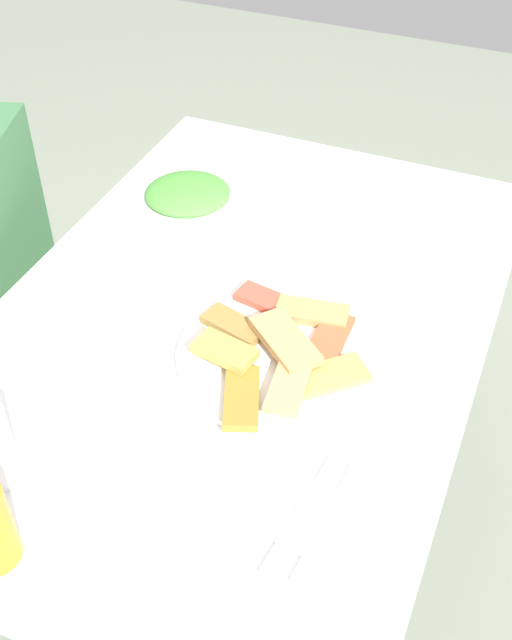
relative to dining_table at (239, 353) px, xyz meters
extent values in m
plane|color=gray|center=(0.00, 0.00, -0.65)|extent=(6.00, 6.00, 0.00)
cube|color=white|center=(0.00, 0.00, 0.07)|extent=(1.18, 0.79, 0.02)
cylinder|color=#464F58|center=(0.53, -0.33, -0.29)|extent=(0.04, 0.04, 0.70)
cylinder|color=#464F58|center=(0.53, 0.33, -0.29)|extent=(0.04, 0.04, 0.70)
cube|color=#3B6D42|center=(0.04, 0.52, 0.02)|extent=(0.40, 0.17, 0.46)
cylinder|color=brown|center=(0.22, 0.57, -0.46)|extent=(0.03, 0.03, 0.37)
cylinder|color=brown|center=(-0.14, 0.46, -0.46)|extent=(0.03, 0.03, 0.37)
cylinder|color=white|center=(-0.06, -0.10, 0.09)|extent=(0.34, 0.34, 0.01)
cube|color=tan|center=(0.04, -0.11, 0.10)|extent=(0.07, 0.13, 0.02)
cube|color=tan|center=(-0.06, -0.10, 0.12)|extent=(0.13, 0.14, 0.01)
cube|color=olive|center=(-0.18, -0.08, 0.10)|extent=(0.13, 0.09, 0.02)
cube|color=tan|center=(-0.14, -0.14, 0.11)|extent=(0.10, 0.06, 0.01)
cube|color=tan|center=(-0.09, -0.18, 0.10)|extent=(0.13, 0.13, 0.01)
cube|color=#DB4D39|center=(0.04, -0.04, 0.10)|extent=(0.06, 0.12, 0.01)
cube|color=olive|center=(-0.04, -0.01, 0.10)|extent=(0.07, 0.11, 0.01)
cube|color=gold|center=(-0.11, -0.03, 0.12)|extent=(0.07, 0.10, 0.01)
cube|color=#DF5935|center=(-0.01, -0.16, 0.10)|extent=(0.13, 0.05, 0.01)
cylinder|color=white|center=(0.27, 0.23, 0.09)|extent=(0.23, 0.23, 0.01)
ellipsoid|color=#4C9539|center=(0.27, 0.23, 0.10)|extent=(0.21, 0.22, 0.04)
sphere|color=yellow|center=(0.22, 0.25, 0.10)|extent=(0.02, 0.02, 0.02)
cube|color=white|center=(-0.32, -0.25, 0.08)|extent=(0.13, 0.13, 0.00)
cube|color=silver|center=(-0.32, -0.26, 0.09)|extent=(0.19, 0.03, 0.00)
cube|color=silver|center=(-0.32, -0.23, 0.09)|extent=(0.20, 0.04, 0.00)
camera|label=1|loc=(-0.88, -0.40, 0.95)|focal=44.32mm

